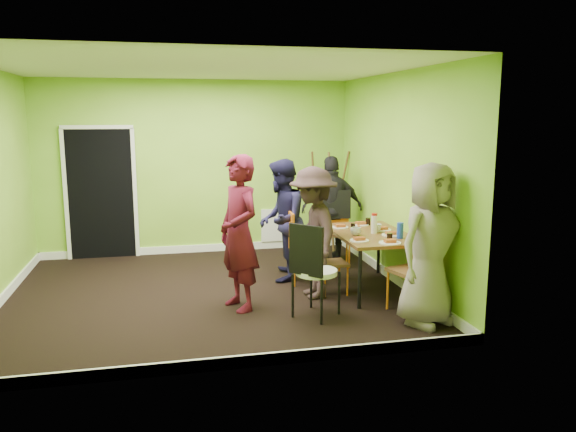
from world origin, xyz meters
name	(u,v)px	position (x,y,z in m)	size (l,w,h in m)	color
ground	(210,293)	(0.00, 0.00, 0.00)	(5.00, 5.00, 0.00)	black
room_walls	(206,216)	(-0.02, 0.04, 0.99)	(5.04, 4.54, 2.82)	#76A92B
dining_table	(371,237)	(2.05, -0.28, 0.70)	(0.90, 1.50, 0.75)	black
chair_left_far	(299,243)	(1.21, 0.19, 0.55)	(0.42, 0.42, 0.98)	orange
chair_left_near	(327,257)	(1.45, -0.35, 0.48)	(0.37, 0.37, 0.85)	orange
chair_back_end	(336,212)	(2.02, 1.15, 0.78)	(0.56, 0.62, 1.11)	orange
chair_front_end	(417,264)	(2.22, -1.27, 0.58)	(0.53, 0.53, 1.04)	orange
chair_bentwood	(313,266)	(1.04, -1.14, 0.60)	(0.59, 0.59, 1.08)	black
easel	(328,201)	(2.16, 2.02, 0.82)	(0.67, 0.63, 1.66)	brown
plate_near_left	(340,227)	(1.76, 0.12, 0.76)	(0.23, 0.23, 0.01)	white
plate_near_right	(359,240)	(1.74, -0.70, 0.76)	(0.23, 0.23, 0.01)	white
plate_far_back	(361,225)	(2.09, 0.23, 0.76)	(0.22, 0.22, 0.01)	white
plate_far_front	(390,243)	(2.05, -0.90, 0.76)	(0.26, 0.26, 0.01)	white
plate_wall_back	(382,230)	(2.25, -0.17, 0.76)	(0.24, 0.24, 0.01)	white
plate_wall_front	(391,235)	(2.24, -0.49, 0.76)	(0.24, 0.24, 0.01)	white
thermos	(374,224)	(2.08, -0.32, 0.87)	(0.08, 0.08, 0.23)	white
blue_bottle	(400,230)	(2.28, -0.67, 0.85)	(0.08, 0.08, 0.20)	#183EB7
orange_bottle	(359,229)	(1.92, -0.18, 0.79)	(0.03, 0.03, 0.08)	orange
glass_mid	(353,227)	(1.87, -0.11, 0.80)	(0.06, 0.06, 0.10)	black
glass_back	(368,221)	(2.19, 0.22, 0.80)	(0.07, 0.07, 0.10)	black
glass_front	(390,237)	(2.11, -0.75, 0.79)	(0.07, 0.07, 0.09)	black
cup_a	(356,231)	(1.81, -0.38, 0.80)	(0.13, 0.13, 0.10)	white
cup_b	(377,228)	(2.14, -0.25, 0.80)	(0.11, 0.11, 0.10)	white
person_standing	(239,233)	(0.30, -0.65, 0.90)	(0.66, 0.43, 1.81)	#4F0D20
person_left_far	(281,220)	(1.02, 0.41, 0.83)	(0.81, 0.63, 1.66)	#171534
person_left_near	(313,233)	(1.25, -0.41, 0.81)	(1.05, 0.60, 1.63)	black
person_back_end	(332,208)	(2.00, 1.28, 0.81)	(0.95, 0.40, 1.63)	black
person_front_end	(430,245)	(2.22, -1.57, 0.88)	(0.86, 0.56, 1.76)	gray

